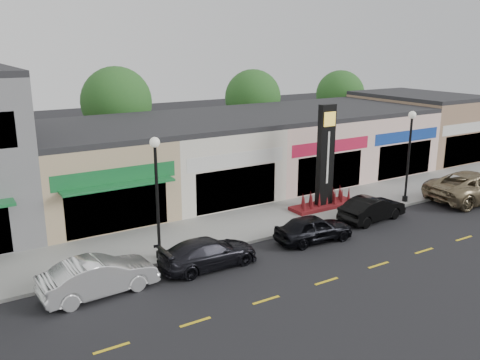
% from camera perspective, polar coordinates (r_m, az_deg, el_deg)
% --- Properties ---
extents(ground, '(120.00, 120.00, 0.00)m').
position_cam_1_polar(ground, '(25.38, 10.35, -6.97)').
color(ground, black).
rests_on(ground, ground).
extents(sidewalk, '(52.00, 4.30, 0.15)m').
position_cam_1_polar(sidewalk, '(28.50, 4.53, -4.10)').
color(sidewalk, gray).
rests_on(sidewalk, ground).
extents(curb, '(52.00, 0.20, 0.15)m').
position_cam_1_polar(curb, '(26.83, 7.37, -5.43)').
color(curb, gray).
rests_on(curb, ground).
extents(shop_beige, '(7.00, 10.85, 4.80)m').
position_cam_1_polar(shop_beige, '(30.55, -16.60, 1.17)').
color(shop_beige, tan).
rests_on(shop_beige, ground).
extents(shop_cream, '(7.00, 10.01, 4.80)m').
position_cam_1_polar(shop_cream, '(32.98, -4.82, 2.76)').
color(shop_cream, silver).
rests_on(shop_cream, ground).
extents(shop_pink_w, '(7.00, 10.01, 4.80)m').
position_cam_1_polar(shop_pink_w, '(36.59, 5.01, 3.99)').
color(shop_pink_w, beige).
rests_on(shop_pink_w, ground).
extents(shop_pink_e, '(7.00, 10.01, 4.80)m').
position_cam_1_polar(shop_pink_e, '(41.09, 12.91, 4.90)').
color(shop_pink_e, beige).
rests_on(shop_pink_e, ground).
extents(shop_tan, '(7.00, 10.01, 5.30)m').
position_cam_1_polar(shop_tan, '(46.19, 19.20, 5.86)').
color(shop_tan, '#83674C').
rests_on(shop_tan, ground).
extents(tree_rear_west, '(5.20, 5.20, 7.83)m').
position_cam_1_polar(tree_rear_west, '(38.93, -13.69, 8.50)').
color(tree_rear_west, '#382619').
rests_on(tree_rear_west, ground).
extents(tree_rear_mid, '(4.80, 4.80, 7.29)m').
position_cam_1_polar(tree_rear_mid, '(44.16, 1.45, 9.23)').
color(tree_rear_mid, '#382619').
rests_on(tree_rear_mid, ground).
extents(tree_rear_east, '(4.60, 4.60, 6.94)m').
position_cam_1_polar(tree_rear_east, '(50.32, 11.17, 9.39)').
color(tree_rear_east, '#382619').
rests_on(tree_rear_east, ground).
extents(lamp_west_near, '(0.44, 0.44, 5.47)m').
position_cam_1_polar(lamp_west_near, '(22.17, -9.34, -0.68)').
color(lamp_west_near, black).
rests_on(lamp_west_near, sidewalk).
extents(lamp_east_near, '(0.44, 0.44, 5.47)m').
position_cam_1_polar(lamp_east_near, '(31.67, 18.49, 3.50)').
color(lamp_east_near, black).
rests_on(lamp_east_near, sidewalk).
extents(pylon_sign, '(4.20, 1.30, 6.00)m').
position_cam_1_polar(pylon_sign, '(29.56, 9.50, 0.90)').
color(pylon_sign, '#5E1310').
rests_on(pylon_sign, sidewalk).
extents(car_white_van, '(1.89, 4.60, 1.48)m').
position_cam_1_polar(car_white_van, '(20.67, -15.57, -10.37)').
color(car_white_van, white).
rests_on(car_white_van, ground).
extents(car_dark_sedan, '(1.86, 4.47, 1.29)m').
position_cam_1_polar(car_dark_sedan, '(22.26, -3.57, -8.17)').
color(car_dark_sedan, black).
rests_on(car_dark_sedan, ground).
extents(car_black_sedan, '(1.92, 4.07, 1.35)m').
position_cam_1_polar(car_black_sedan, '(25.19, 8.26, -5.40)').
color(car_black_sedan, black).
rests_on(car_black_sedan, ground).
extents(car_black_conv, '(1.82, 4.25, 1.36)m').
position_cam_1_polar(car_black_conv, '(28.71, 14.62, -3.13)').
color(car_black_conv, black).
rests_on(car_black_conv, ground).
extents(car_gold_suv, '(3.61, 6.79, 1.82)m').
position_cam_1_polar(car_gold_suv, '(34.44, 24.93, -0.65)').
color(car_gold_suv, '#897857').
rests_on(car_gold_suv, ground).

